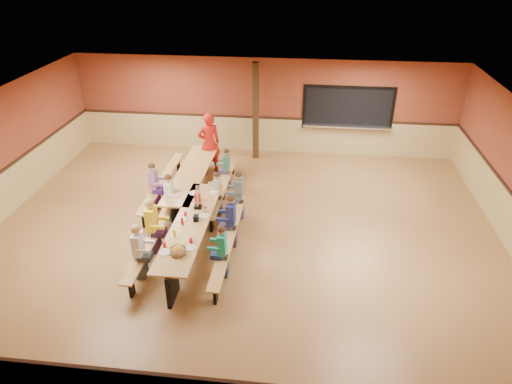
# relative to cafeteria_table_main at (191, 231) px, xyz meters

# --- Properties ---
(ground) EXTENTS (12.00, 12.00, 0.00)m
(ground) POSITION_rel_cafeteria_table_main_xyz_m (1.01, 0.77, -0.53)
(ground) COLOR brown
(ground) RESTS_ON ground
(room_envelope) EXTENTS (12.04, 10.04, 3.02)m
(room_envelope) POSITION_rel_cafeteria_table_main_xyz_m (1.01, 0.77, 0.16)
(room_envelope) COLOR brown
(room_envelope) RESTS_ON ground
(kitchen_pass_through) EXTENTS (2.78, 0.28, 1.38)m
(kitchen_pass_through) POSITION_rel_cafeteria_table_main_xyz_m (3.61, 5.73, 0.96)
(kitchen_pass_through) COLOR black
(kitchen_pass_through) RESTS_ON ground
(structural_post) EXTENTS (0.18, 0.18, 3.00)m
(structural_post) POSITION_rel_cafeteria_table_main_xyz_m (0.81, 5.17, 0.97)
(structural_post) COLOR #2F1F0F
(structural_post) RESTS_ON ground
(cafeteria_table_main) EXTENTS (1.91, 3.70, 0.74)m
(cafeteria_table_main) POSITION_rel_cafeteria_table_main_xyz_m (0.00, 0.00, 0.00)
(cafeteria_table_main) COLOR #B58548
(cafeteria_table_main) RESTS_ON ground
(cafeteria_table_second) EXTENTS (1.91, 3.70, 0.74)m
(cafeteria_table_second) POSITION_rel_cafeteria_table_main_xyz_m (-0.57, 2.42, 0.00)
(cafeteria_table_second) COLOR #B58548
(cafeteria_table_second) RESTS_ON ground
(seated_child_white_left) EXTENTS (0.37, 0.31, 1.22)m
(seated_child_white_left) POSITION_rel_cafeteria_table_main_xyz_m (-0.82, -0.97, 0.08)
(seated_child_white_left) COLOR white
(seated_child_white_left) RESTS_ON ground
(seated_adult_yellow) EXTENTS (0.42, 0.34, 1.32)m
(seated_adult_yellow) POSITION_rel_cafeteria_table_main_xyz_m (-0.82, -0.10, 0.13)
(seated_adult_yellow) COLOR yellow
(seated_adult_yellow) RESTS_ON ground
(seated_child_grey_left) EXTENTS (0.37, 0.30, 1.22)m
(seated_child_grey_left) POSITION_rel_cafeteria_table_main_xyz_m (-0.82, 1.24, 0.08)
(seated_child_grey_left) COLOR silver
(seated_child_grey_left) RESTS_ON ground
(seated_child_teal_right) EXTENTS (0.35, 0.29, 1.18)m
(seated_child_teal_right) POSITION_rel_cafeteria_table_main_xyz_m (0.83, -0.75, 0.06)
(seated_child_teal_right) COLOR teal
(seated_child_teal_right) RESTS_ON ground
(seated_child_navy_right) EXTENTS (0.40, 0.32, 1.26)m
(seated_child_navy_right) POSITION_rel_cafeteria_table_main_xyz_m (0.83, 0.34, 0.11)
(seated_child_navy_right) COLOR navy
(seated_child_navy_right) RESTS_ON ground
(seated_child_char_right) EXTENTS (0.39, 0.32, 1.24)m
(seated_child_char_right) POSITION_rel_cafeteria_table_main_xyz_m (0.83, 1.53, 0.10)
(seated_child_char_right) COLOR #525B5E
(seated_child_char_right) RESTS_ON ground
(seated_child_purple_sec) EXTENTS (0.38, 0.31, 1.23)m
(seated_child_purple_sec) POSITION_rel_cafeteria_table_main_xyz_m (-1.39, 1.77, 0.09)
(seated_child_purple_sec) COLOR #90649E
(seated_child_purple_sec) RESTS_ON ground
(seated_child_green_sec) EXTENTS (0.34, 0.28, 1.14)m
(seated_child_green_sec) POSITION_rel_cafeteria_table_main_xyz_m (0.26, 3.05, 0.05)
(seated_child_green_sec) COLOR #38755F
(seated_child_green_sec) RESTS_ON ground
(seated_child_tan_sec) EXTENTS (0.33, 0.27, 1.13)m
(seated_child_tan_sec) POSITION_rel_cafeteria_table_main_xyz_m (0.26, 1.66, 0.04)
(seated_child_tan_sec) COLOR #BCAD93
(seated_child_tan_sec) RESTS_ON ground
(standing_woman) EXTENTS (0.79, 0.69, 1.83)m
(standing_woman) POSITION_rel_cafeteria_table_main_xyz_m (-0.42, 3.98, 0.39)
(standing_woman) COLOR red
(standing_woman) RESTS_ON ground
(punch_pitcher) EXTENTS (0.16, 0.16, 0.22)m
(punch_pitcher) POSITION_rel_cafeteria_table_main_xyz_m (-0.05, 0.90, 0.32)
(punch_pitcher) COLOR red
(punch_pitcher) RESTS_ON cafeteria_table_main
(chip_bowl) EXTENTS (0.32, 0.32, 0.15)m
(chip_bowl) POSITION_rel_cafeteria_table_main_xyz_m (0.03, -1.11, 0.29)
(chip_bowl) COLOR #FFA128
(chip_bowl) RESTS_ON cafeteria_table_main
(napkin_dispenser) EXTENTS (0.10, 0.14, 0.13)m
(napkin_dispenser) POSITION_rel_cafeteria_table_main_xyz_m (0.10, 0.10, 0.28)
(napkin_dispenser) COLOR black
(napkin_dispenser) RESTS_ON cafeteria_table_main
(condiment_mustard) EXTENTS (0.06, 0.06, 0.17)m
(condiment_mustard) POSITION_rel_cafeteria_table_main_xyz_m (-0.20, -0.55, 0.30)
(condiment_mustard) COLOR yellow
(condiment_mustard) RESTS_ON cafeteria_table_main
(condiment_ketchup) EXTENTS (0.06, 0.06, 0.17)m
(condiment_ketchup) POSITION_rel_cafeteria_table_main_xyz_m (-0.16, -0.09, 0.30)
(condiment_ketchup) COLOR #B2140F
(condiment_ketchup) RESTS_ON cafeteria_table_main
(table_paddle) EXTENTS (0.16, 0.16, 0.56)m
(table_paddle) POSITION_rel_cafeteria_table_main_xyz_m (0.02, 0.63, 0.35)
(table_paddle) COLOR black
(table_paddle) RESTS_ON cafeteria_table_main
(place_settings) EXTENTS (0.65, 3.30, 0.11)m
(place_settings) POSITION_rel_cafeteria_table_main_xyz_m (0.00, 0.00, 0.27)
(place_settings) COLOR beige
(place_settings) RESTS_ON cafeteria_table_main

